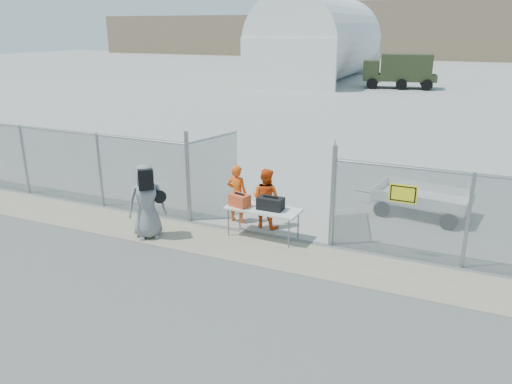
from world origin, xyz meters
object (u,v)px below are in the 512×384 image
at_px(folding_table, 263,223).
at_px(security_worker_left, 237,194).
at_px(security_worker_right, 266,198).
at_px(visitor, 147,201).
at_px(utility_trailer, 422,202).

bearing_deg(folding_table, security_worker_left, 148.93).
height_order(security_worker_right, visitor, visitor).
bearing_deg(security_worker_left, visitor, 50.85).
xyz_separation_m(folding_table, security_worker_left, (-1.06, 0.69, 0.41)).
distance_m(visitor, utility_trailer, 7.59).
relative_size(security_worker_left, security_worker_right, 1.00).
relative_size(folding_table, utility_trailer, 0.56).
height_order(security_worker_left, utility_trailer, security_worker_left).
bearing_deg(folding_table, utility_trailer, 44.95).
relative_size(security_worker_left, visitor, 0.84).
bearing_deg(security_worker_right, folding_table, 114.92).
bearing_deg(utility_trailer, visitor, -135.72).
bearing_deg(visitor, folding_table, -18.22).
bearing_deg(visitor, security_worker_right, -4.68).
height_order(security_worker_left, security_worker_right, security_worker_right).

